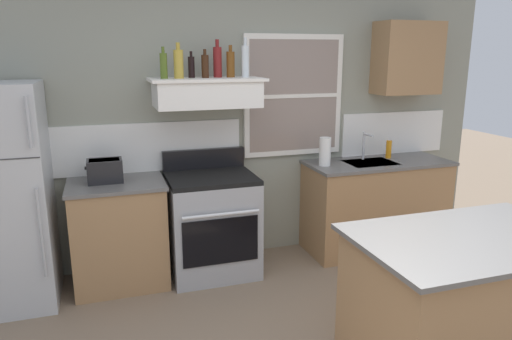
# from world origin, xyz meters

# --- Properties ---
(back_wall) EXTENTS (5.40, 0.11, 2.70)m
(back_wall) POSITION_xyz_m (0.03, 2.23, 1.35)
(back_wall) COLOR gray
(back_wall) RESTS_ON ground_plane
(refrigerator) EXTENTS (0.70, 0.72, 1.75)m
(refrigerator) POSITION_xyz_m (-1.90, 1.84, 0.87)
(refrigerator) COLOR #B7BABC
(refrigerator) RESTS_ON ground_plane
(counter_left_of_stove) EXTENTS (0.79, 0.63, 0.91)m
(counter_left_of_stove) POSITION_xyz_m (-1.05, 1.90, 0.46)
(counter_left_of_stove) COLOR #9E754C
(counter_left_of_stove) RESTS_ON ground_plane
(toaster) EXTENTS (0.30, 0.20, 0.19)m
(toaster) POSITION_xyz_m (-1.13, 1.92, 1.01)
(toaster) COLOR black
(toaster) RESTS_ON counter_left_of_stove
(stove_range) EXTENTS (0.76, 0.69, 1.09)m
(stove_range) POSITION_xyz_m (-0.25, 1.86, 0.46)
(stove_range) COLOR #9EA0A5
(stove_range) RESTS_ON ground_plane
(range_hood_shelf) EXTENTS (0.96, 0.52, 0.24)m
(range_hood_shelf) POSITION_xyz_m (-0.25, 1.96, 1.62)
(range_hood_shelf) COLOR white
(bottle_olive_oil_square) EXTENTS (0.06, 0.06, 0.26)m
(bottle_olive_oil_square) POSITION_xyz_m (-0.61, 1.94, 1.85)
(bottle_olive_oil_square) COLOR #4C601E
(bottle_olive_oil_square) RESTS_ON range_hood_shelf
(bottle_champagne_gold_foil) EXTENTS (0.08, 0.08, 0.29)m
(bottle_champagne_gold_foil) POSITION_xyz_m (-0.48, 1.94, 1.87)
(bottle_champagne_gold_foil) COLOR #B29333
(bottle_champagne_gold_foil) RESTS_ON range_hood_shelf
(bottle_balsamic_dark) EXTENTS (0.06, 0.06, 0.22)m
(bottle_balsamic_dark) POSITION_xyz_m (-0.36, 2.01, 1.84)
(bottle_balsamic_dark) COLOR black
(bottle_balsamic_dark) RESTS_ON range_hood_shelf
(bottle_brown_stout) EXTENTS (0.06, 0.06, 0.24)m
(bottle_brown_stout) POSITION_xyz_m (-0.25, 1.97, 1.85)
(bottle_brown_stout) COLOR #381E0F
(bottle_brown_stout) RESTS_ON range_hood_shelf
(bottle_red_label_wine) EXTENTS (0.07, 0.07, 0.32)m
(bottle_red_label_wine) POSITION_xyz_m (-0.14, 2.01, 1.88)
(bottle_red_label_wine) COLOR maroon
(bottle_red_label_wine) RESTS_ON range_hood_shelf
(bottle_amber_wine) EXTENTS (0.07, 0.07, 0.27)m
(bottle_amber_wine) POSITION_xyz_m (-0.02, 1.99, 1.86)
(bottle_amber_wine) COLOR brown
(bottle_amber_wine) RESTS_ON range_hood_shelf
(bottle_clear_tall) EXTENTS (0.06, 0.06, 0.34)m
(bottle_clear_tall) POSITION_xyz_m (0.09, 1.94, 1.89)
(bottle_clear_tall) COLOR silver
(bottle_clear_tall) RESTS_ON range_hood_shelf
(counter_right_with_sink) EXTENTS (1.43, 0.63, 0.91)m
(counter_right_with_sink) POSITION_xyz_m (1.45, 1.90, 0.46)
(counter_right_with_sink) COLOR #9E754C
(counter_right_with_sink) RESTS_ON ground_plane
(sink_faucet) EXTENTS (0.03, 0.17, 0.28)m
(sink_faucet) POSITION_xyz_m (1.35, 2.00, 1.08)
(sink_faucet) COLOR silver
(sink_faucet) RESTS_ON counter_right_with_sink
(paper_towel_roll) EXTENTS (0.11, 0.11, 0.27)m
(paper_towel_roll) POSITION_xyz_m (0.87, 1.90, 1.04)
(paper_towel_roll) COLOR white
(paper_towel_roll) RESTS_ON counter_right_with_sink
(dish_soap_bottle) EXTENTS (0.06, 0.06, 0.18)m
(dish_soap_bottle) POSITION_xyz_m (1.63, 2.00, 1.00)
(dish_soap_bottle) COLOR orange
(dish_soap_bottle) RESTS_ON counter_right_with_sink
(kitchen_island) EXTENTS (1.40, 0.90, 0.91)m
(kitchen_island) POSITION_xyz_m (0.90, -0.00, 0.46)
(kitchen_island) COLOR #9E754C
(kitchen_island) RESTS_ON ground_plane
(upper_cabinet_right) EXTENTS (0.64, 0.32, 0.70)m
(upper_cabinet_right) POSITION_xyz_m (1.80, 2.04, 1.90)
(upper_cabinet_right) COLOR #9E754C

